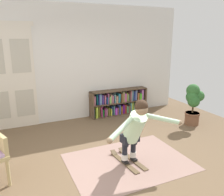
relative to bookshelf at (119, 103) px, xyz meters
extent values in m
plane|color=brown|center=(-1.16, -2.39, -0.33)|extent=(7.20, 7.20, 0.00)
cube|color=silver|center=(-1.16, 0.21, 1.12)|extent=(6.00, 0.10, 2.90)
cube|color=#B8B2A2|center=(-2.96, 0.13, 0.26)|extent=(0.41, 0.01, 0.64)
cube|color=beige|center=(-2.41, 0.15, 0.85)|extent=(0.55, 0.04, 2.35)
cube|color=#B8B2A2|center=(-2.41, 0.13, 1.36)|extent=(0.41, 0.01, 0.76)
cube|color=#B8B2A2|center=(-2.41, 0.13, 0.26)|extent=(0.41, 0.01, 0.64)
cube|color=beige|center=(-2.69, 0.15, 2.07)|extent=(1.22, 0.04, 0.10)
cube|color=gray|center=(-0.97, -2.38, -0.33)|extent=(2.06, 1.52, 0.01)
cube|color=brown|center=(-0.79, 0.00, 0.02)|extent=(0.04, 0.30, 0.70)
cube|color=brown|center=(0.81, 0.00, 0.02)|extent=(0.04, 0.30, 0.70)
cube|color=brown|center=(0.01, 0.00, -0.32)|extent=(1.60, 0.30, 0.02)
cube|color=brown|center=(0.01, 0.00, 0.02)|extent=(1.60, 0.30, 0.02)
cube|color=brown|center=(0.01, 0.00, 0.37)|extent=(1.60, 0.30, 0.02)
cube|color=navy|center=(-0.75, 0.00, -0.19)|extent=(0.04, 0.16, 0.25)
cube|color=#A9C936|center=(-0.69, -0.02, -0.16)|extent=(0.05, 0.23, 0.30)
cube|color=#524619|center=(-0.61, 0.01, -0.16)|extent=(0.05, 0.21, 0.30)
cube|color=#9A2E64|center=(-0.54, 0.02, -0.17)|extent=(0.05, 0.23, 0.29)
cube|color=#187720|center=(-0.49, 0.01, -0.21)|extent=(0.03, 0.22, 0.20)
cube|color=#872D67|center=(-0.44, 0.00, -0.20)|extent=(0.04, 0.22, 0.22)
cube|color=#BE6F89|center=(-0.38, 0.01, -0.21)|extent=(0.04, 0.19, 0.21)
cube|color=#596221|center=(-0.32, 0.00, -0.20)|extent=(0.05, 0.18, 0.22)
cube|color=#C6D035|center=(-0.26, 0.00, -0.22)|extent=(0.03, 0.21, 0.18)
cube|color=navy|center=(-0.21, 0.01, -0.18)|extent=(0.03, 0.16, 0.25)
cube|color=teal|center=(-0.16, 0.02, -0.18)|extent=(0.03, 0.18, 0.25)
cube|color=#BA43D1|center=(-0.10, 0.02, -0.22)|extent=(0.06, 0.23, 0.19)
cube|color=brown|center=(-0.04, -0.01, -0.21)|extent=(0.03, 0.17, 0.19)
cube|color=#425BB2|center=(0.00, 0.01, -0.17)|extent=(0.03, 0.23, 0.27)
cube|color=#9D591F|center=(0.06, -0.01, -0.20)|extent=(0.04, 0.20, 0.22)
cube|color=#611488|center=(0.13, 0.01, -0.19)|extent=(0.05, 0.20, 0.25)
cube|color=maroon|center=(0.19, -0.01, -0.19)|extent=(0.05, 0.17, 0.24)
cube|color=#4EAE66|center=(0.26, 0.01, -0.22)|extent=(0.06, 0.16, 0.19)
cube|color=#82554D|center=(0.30, -0.01, -0.20)|extent=(0.03, 0.23, 0.21)
cube|color=slate|center=(0.35, -0.01, -0.17)|extent=(0.04, 0.21, 0.29)
cube|color=#A6B82C|center=(0.41, 0.02, -0.16)|extent=(0.05, 0.19, 0.29)
cube|color=#69AB90|center=(0.49, 0.01, -0.19)|extent=(0.05, 0.21, 0.24)
cube|color=#4F33C9|center=(0.53, -0.02, -0.21)|extent=(0.04, 0.22, 0.20)
cube|color=#467B42|center=(0.60, 0.00, -0.17)|extent=(0.07, 0.15, 0.28)
cube|color=#4A943E|center=(0.66, 0.01, -0.21)|extent=(0.04, 0.15, 0.19)
cube|color=#2BA8B4|center=(0.73, 0.01, -0.20)|extent=(0.05, 0.20, 0.21)
cube|color=#B05866|center=(-0.75, -0.01, 0.14)|extent=(0.03, 0.21, 0.21)
cube|color=#C27A9E|center=(-0.71, 0.01, 0.15)|extent=(0.05, 0.14, 0.24)
cube|color=#0C4C4F|center=(-0.65, 0.02, 0.18)|extent=(0.04, 0.17, 0.29)
cube|color=navy|center=(-0.60, -0.01, 0.18)|extent=(0.03, 0.18, 0.29)
cube|color=#77A6C6|center=(-0.56, -0.01, 0.17)|extent=(0.04, 0.15, 0.28)
cube|color=#3E2D7B|center=(-0.49, 0.01, 0.16)|extent=(0.06, 0.16, 0.25)
cube|color=#BF5D7B|center=(-0.43, -0.01, 0.15)|extent=(0.04, 0.16, 0.24)
cube|color=navy|center=(-0.38, -0.01, 0.13)|extent=(0.04, 0.24, 0.19)
cube|color=#A8588E|center=(-0.33, 0.02, 0.18)|extent=(0.03, 0.21, 0.28)
cube|color=#81CF5C|center=(-0.29, 0.01, 0.13)|extent=(0.04, 0.20, 0.19)
cube|color=tan|center=(-0.24, -0.01, 0.15)|extent=(0.03, 0.16, 0.24)
cube|color=#B66799|center=(-0.20, 0.01, 0.14)|extent=(0.03, 0.20, 0.21)
cube|color=#5B9292|center=(-0.14, -0.01, 0.15)|extent=(0.03, 0.18, 0.24)
cube|color=#A0785C|center=(-0.09, -0.01, 0.13)|extent=(0.06, 0.23, 0.19)
cube|color=teal|center=(-0.02, -0.01, 0.16)|extent=(0.06, 0.21, 0.25)
cube|color=brown|center=(0.06, -0.02, 0.15)|extent=(0.07, 0.22, 0.25)
cube|color=#8D8756|center=(0.12, -0.02, 0.18)|extent=(0.04, 0.19, 0.29)
cube|color=#B54D9C|center=(0.18, 0.00, 0.15)|extent=(0.05, 0.21, 0.23)
cube|color=olive|center=(0.22, -0.02, 0.16)|extent=(0.04, 0.17, 0.25)
cube|color=#72B678|center=(0.29, 0.01, 0.13)|extent=(0.04, 0.15, 0.19)
cube|color=#87474D|center=(0.34, 0.00, 0.18)|extent=(0.05, 0.23, 0.30)
cube|color=slate|center=(0.39, 0.00, 0.18)|extent=(0.06, 0.20, 0.29)
cube|color=navy|center=(0.46, 0.00, 0.16)|extent=(0.05, 0.20, 0.26)
cube|color=#6277B0|center=(0.53, 0.01, 0.17)|extent=(0.06, 0.17, 0.28)
cube|color=#A7582F|center=(0.59, 0.00, 0.14)|extent=(0.04, 0.21, 0.21)
cube|color=green|center=(0.65, -0.01, 0.12)|extent=(0.05, 0.24, 0.18)
cube|color=#BC6CC0|center=(0.73, 0.00, 0.18)|extent=(0.05, 0.21, 0.30)
cylinder|color=tan|center=(-2.89, -2.22, -0.12)|extent=(0.06, 0.06, 0.42)
cylinder|color=brown|center=(1.31, -1.45, -0.18)|extent=(0.34, 0.34, 0.30)
cylinder|color=brown|center=(1.31, -1.45, -0.05)|extent=(0.36, 0.36, 0.04)
cylinder|color=#4C3823|center=(1.31, -1.45, 0.15)|extent=(0.04, 0.04, 0.36)
sphere|color=#2E652D|center=(1.26, -1.51, 0.29)|extent=(0.29, 0.29, 0.29)
sphere|color=#2E652D|center=(1.25, -1.45, 0.38)|extent=(0.29, 0.29, 0.29)
sphere|color=#2E652D|center=(1.31, -1.41, 0.52)|extent=(0.32, 0.32, 0.32)
sphere|color=#2E652D|center=(1.42, -1.50, 0.40)|extent=(0.26, 0.26, 0.26)
cube|color=brown|center=(-1.06, -2.39, -0.32)|extent=(0.17, 0.78, 0.01)
cube|color=brown|center=(-1.10, -2.03, -0.28)|extent=(0.10, 0.12, 0.06)
cube|color=black|center=(-1.06, -2.41, -0.29)|extent=(0.09, 0.13, 0.04)
cube|color=brown|center=(-0.88, -2.37, -0.32)|extent=(0.17, 0.78, 0.01)
cube|color=brown|center=(-0.92, -2.01, -0.28)|extent=(0.10, 0.12, 0.06)
cube|color=black|center=(-0.88, -2.39, -0.29)|extent=(0.09, 0.13, 0.04)
cylinder|color=white|center=(-1.06, -2.39, -0.20)|extent=(0.12, 0.12, 0.10)
cylinder|color=black|center=(-1.06, -2.39, 0.00)|extent=(0.10, 0.10, 0.30)
cylinder|color=black|center=(-1.06, -2.41, 0.12)|extent=(0.12, 0.12, 0.22)
cylinder|color=white|center=(-0.88, -2.37, -0.20)|extent=(0.12, 0.12, 0.10)
cylinder|color=black|center=(-0.88, -2.37, 0.00)|extent=(0.10, 0.10, 0.30)
cylinder|color=black|center=(-0.88, -2.39, 0.12)|extent=(0.12, 0.12, 0.22)
cube|color=black|center=(-0.97, -2.40, 0.14)|extent=(0.32, 0.21, 0.14)
cylinder|color=#C2ECC0|center=(-0.96, -2.51, 0.37)|extent=(0.33, 0.51, 0.59)
sphere|color=#9C7E5E|center=(-0.94, -2.69, 0.73)|extent=(0.22, 0.22, 0.20)
sphere|color=#382619|center=(-0.94, -2.68, 0.77)|extent=(0.23, 0.23, 0.21)
cylinder|color=#C2ECC0|center=(-1.34, -2.78, 0.51)|extent=(0.54, 0.36, 0.22)
sphere|color=#9C7E5E|center=(-1.58, -2.92, 0.43)|extent=(0.10, 0.10, 0.09)
cylinder|color=#C2ECC0|center=(-0.53, -2.70, 0.51)|extent=(0.58, 0.25, 0.22)
sphere|color=#9C7E5E|center=(-0.26, -2.78, 0.43)|extent=(0.10, 0.10, 0.09)
camera|label=1|loc=(-2.77, -5.58, 1.82)|focal=37.48mm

